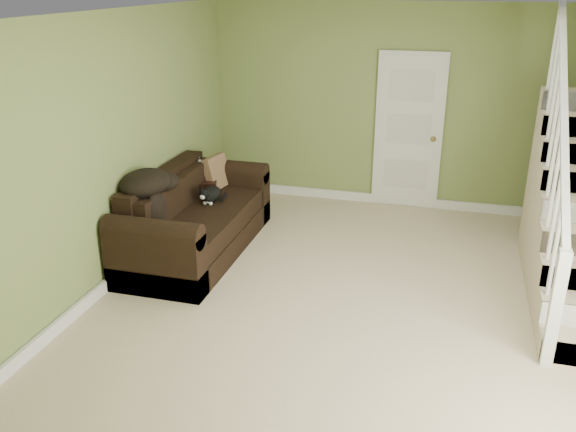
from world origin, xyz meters
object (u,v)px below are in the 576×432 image
Objects in this scene: sofa at (193,222)px; cat at (211,195)px; side_table at (197,201)px; banana at (178,228)px.

cat is (0.11, 0.28, 0.23)m from sofa.
side_table is 1.31m from banana.
cat reaches higher than banana.
side_table is (-0.25, 0.68, -0.02)m from sofa.
banana is (0.35, -1.25, 0.19)m from side_table.
sofa is 10.70× the size of banana.
sofa reaches higher than cat.
side_table is at bearing 110.39° from sofa.
cat is 2.31× the size of banana.
sofa reaches higher than banana.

